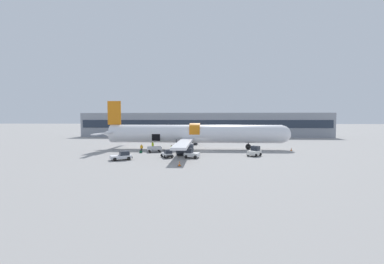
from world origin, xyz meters
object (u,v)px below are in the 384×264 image
object	(u,v)px
baggage_cart_loading	(155,149)
ground_crew_loader_a	(153,146)
baggage_tug_lead	(255,152)
baggage_tug_rear	(167,154)
ground_crew_loader_b	(172,149)
suitcase_on_tarmac_upright	(141,152)
baggage_tug_mid	(122,156)
baggage_tug_spare	(191,154)
ground_crew_driver	(142,148)
airplane	(193,134)

from	to	relation	value
baggage_cart_loading	ground_crew_loader_a	distance (m)	3.05
baggage_tug_lead	baggage_tug_rear	world-z (taller)	baggage_tug_lead
ground_crew_loader_a	ground_crew_loader_b	xyz separation A→B (m)	(4.67, -5.44, -0.05)
baggage_tug_lead	suitcase_on_tarmac_upright	world-z (taller)	baggage_tug_lead
baggage_tug_lead	baggage_tug_mid	size ratio (longest dim) A/B	0.79
baggage_tug_rear	baggage_tug_spare	xyz separation A→B (m)	(4.01, -0.16, 0.10)
baggage_tug_mid	ground_crew_loader_b	bearing A→B (deg)	44.79
ground_crew_loader_a	ground_crew_loader_b	world-z (taller)	ground_crew_loader_a
baggage_tug_lead	ground_crew_driver	size ratio (longest dim) A/B	1.81
airplane	ground_crew_loader_b	distance (m)	8.94
ground_crew_loader_a	ground_crew_driver	distance (m)	3.35
baggage_tug_rear	baggage_cart_loading	xyz separation A→B (m)	(-3.48, 6.62, -0.04)
baggage_tug_spare	ground_crew_loader_b	xyz separation A→B (m)	(-3.85, 4.19, 0.21)
airplane	baggage_tug_rear	size ratio (longest dim) A/B	15.07
baggage_cart_loading	ground_crew_driver	bearing A→B (deg)	-177.30
baggage_cart_loading	suitcase_on_tarmac_upright	xyz separation A→B (m)	(-2.35, -1.39, -0.29)
airplane	ground_crew_loader_b	bearing A→B (deg)	-113.01
airplane	ground_crew_driver	distance (m)	11.30
baggage_tug_lead	baggage_tug_mid	xyz separation A→B (m)	(-21.59, -5.52, -0.12)
baggage_tug_lead	baggage_tug_spare	bearing A→B (deg)	-165.22
baggage_tug_mid	ground_crew_loader_b	size ratio (longest dim) A/B	2.14
baggage_tug_mid	suitcase_on_tarmac_upright	world-z (taller)	baggage_tug_mid
baggage_tug_lead	airplane	bearing A→B (deg)	140.54
baggage_tug_lead	baggage_tug_mid	world-z (taller)	baggage_tug_lead
baggage_tug_mid	ground_crew_driver	size ratio (longest dim) A/B	2.31
airplane	ground_crew_loader_b	xyz separation A→B (m)	(-3.38, -7.96, -2.27)
baggage_tug_mid	baggage_cart_loading	distance (m)	10.00
baggage_tug_mid	baggage_cart_loading	bearing A→B (deg)	70.93
baggage_tug_rear	suitcase_on_tarmac_upright	xyz separation A→B (m)	(-5.84, 5.23, -0.33)
baggage_tug_mid	suitcase_on_tarmac_upright	size ratio (longest dim) A/B	6.23
baggage_tug_lead	ground_crew_loader_a	distance (m)	20.50
baggage_tug_rear	suitcase_on_tarmac_upright	size ratio (longest dim) A/B	4.64
baggage_tug_lead	baggage_tug_rear	xyz separation A→B (m)	(-14.84, -2.70, -0.16)
ground_crew_loader_a	suitcase_on_tarmac_upright	xyz separation A→B (m)	(-1.33, -4.24, -0.69)
ground_crew_driver	suitcase_on_tarmac_upright	distance (m)	1.41
airplane	suitcase_on_tarmac_upright	distance (m)	11.93
ground_crew_loader_a	suitcase_on_tarmac_upright	size ratio (longest dim) A/B	3.08
baggage_tug_mid	ground_crew_loader_b	distance (m)	9.74
suitcase_on_tarmac_upright	baggage_cart_loading	bearing A→B (deg)	30.61
airplane	baggage_tug_lead	distance (m)	14.83
ground_crew_loader_b	ground_crew_driver	distance (m)	6.68
ground_crew_driver	ground_crew_loader_a	bearing A→B (deg)	62.57
baggage_tug_rear	ground_crew_driver	bearing A→B (deg)	132.90
airplane	baggage_tug_spare	bearing A→B (deg)	-87.80
baggage_tug_mid	ground_crew_loader_a	xyz separation A→B (m)	(2.25, 12.30, 0.32)
baggage_tug_rear	suitcase_on_tarmac_upright	bearing A→B (deg)	138.12
ground_crew_loader_b	ground_crew_driver	bearing A→B (deg)	158.30
ground_crew_loader_a	baggage_cart_loading	bearing A→B (deg)	-70.27
baggage_tug_spare	ground_crew_loader_a	bearing A→B (deg)	131.48
ground_crew_loader_a	ground_crew_loader_b	distance (m)	7.17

